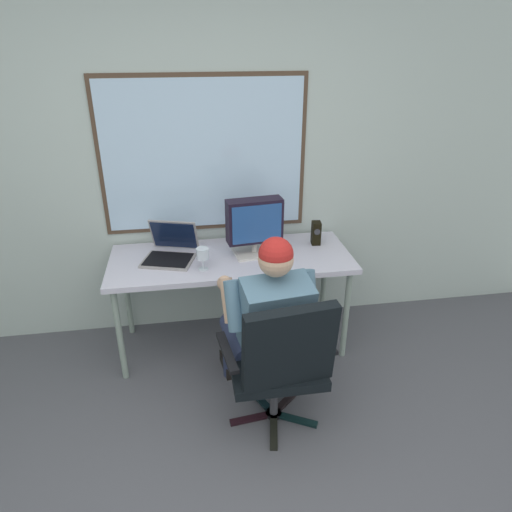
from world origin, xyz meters
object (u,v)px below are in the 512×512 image
office_chair (281,358)px  crt_monitor (255,223)px  person_seated (268,318)px  wine_glass (203,255)px  desk (231,264)px  desk_speaker (316,233)px  laptop (171,248)px

office_chair → crt_monitor: (-0.01, 0.91, 0.44)m
person_seated → wine_glass: size_ratio=7.81×
desk → crt_monitor: size_ratio=4.19×
crt_monitor → office_chair: bearing=-89.6°
person_seated → desk_speaker: size_ratio=6.92×
desk_speaker → crt_monitor: bearing=-168.8°
desk → wine_glass: wine_glass is taller
wine_glass → desk: bearing=38.6°
laptop → desk_speaker: size_ratio=2.46×
office_chair → desk_speaker: size_ratio=5.37×
office_chair → desk_speaker: 1.14m
desk → office_chair: size_ratio=1.81×
crt_monitor → desk: bearing=-171.0°
laptop → office_chair: bearing=-58.2°
crt_monitor → desk_speaker: size_ratio=2.33×
desk → office_chair: 0.91m
crt_monitor → desk_speaker: crt_monitor is taller
person_seated → laptop: bearing=129.0°
laptop → wine_glass: (0.21, -0.22, 0.04)m
office_chair → desk: bearing=101.3°
desk → laptop: (-0.41, 0.06, 0.12)m
desk → wine_glass: bearing=-141.4°
wine_glass → desk_speaker: 0.88m
person_seated → wine_glass: bearing=126.9°
person_seated → laptop: 0.90m
desk → laptop: laptop is taller
wine_glass → desk_speaker: bearing=18.4°
office_chair → desk_speaker: (0.46, 1.00, 0.30)m
desk → person_seated: (0.15, -0.62, -0.06)m
office_chair → laptop: 1.14m
desk → wine_glass: (-0.20, -0.16, 0.16)m
office_chair → desk_speaker: office_chair is taller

